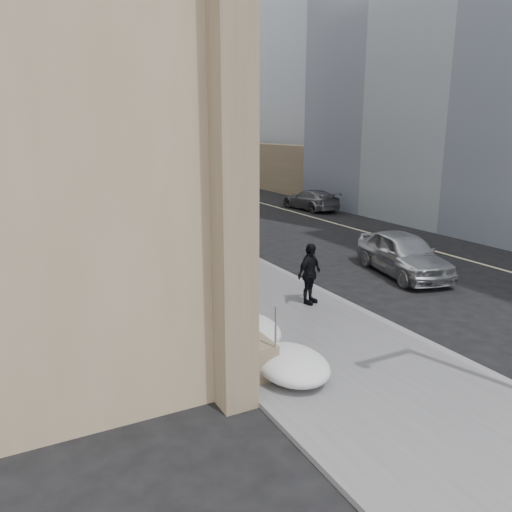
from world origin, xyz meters
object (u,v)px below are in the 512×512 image
Objects in this scene: pedestrian at (309,274)px; car_grey at (310,200)px; mounted_horse_left at (211,283)px; car_silver at (403,254)px; mounted_horse_right at (216,245)px.

pedestrian is 0.40× the size of car_grey.
car_silver is (8.25, 1.34, -0.40)m from mounted_horse_left.
mounted_horse_left is 1.43× the size of pedestrian.
mounted_horse_right is 4.25m from pedestrian.
car_silver is 15.53m from car_grey.
mounted_horse_left is 20.97m from car_grey.
mounted_horse_right is 6.99m from car_silver.
pedestrian is (1.40, -4.00, -0.22)m from mounted_horse_right.
car_grey is (5.44, 14.55, -0.13)m from car_silver.
pedestrian is at bearing -172.09° from mounted_horse_left.
pedestrian is 0.40× the size of car_silver.
mounted_horse_right reaches higher than car_grey.
car_silver is (6.46, -2.64, -0.48)m from mounted_horse_right.
mounted_horse_right reaches higher than mounted_horse_left.
mounted_horse_left is at bearing 64.07° from mounted_horse_right.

